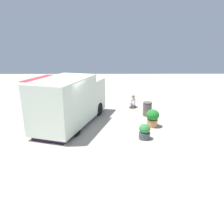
{
  "coord_description": "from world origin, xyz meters",
  "views": [
    {
      "loc": [
        10.55,
        2.4,
        4.26
      ],
      "look_at": [
        -0.48,
        2.5,
        0.71
      ],
      "focal_mm": 35.1,
      "sensor_mm": 36.0,
      "label": 1
    }
  ],
  "objects_px": {
    "person_customer": "(133,102)",
    "trash_bin": "(147,109)",
    "planter_flowering_far": "(145,132)",
    "planter_flowering_near": "(152,117)",
    "food_truck": "(71,102)"
  },
  "relations": [
    {
      "from": "person_customer",
      "to": "planter_flowering_far",
      "type": "height_order",
      "value": "person_customer"
    },
    {
      "from": "person_customer",
      "to": "trash_bin",
      "type": "distance_m",
      "value": 1.88
    },
    {
      "from": "person_customer",
      "to": "planter_flowering_far",
      "type": "bearing_deg",
      "value": 0.34
    },
    {
      "from": "planter_flowering_near",
      "to": "person_customer",
      "type": "bearing_deg",
      "value": -169.31
    },
    {
      "from": "person_customer",
      "to": "planter_flowering_far",
      "type": "relative_size",
      "value": 1.2
    },
    {
      "from": "trash_bin",
      "to": "food_truck",
      "type": "bearing_deg",
      "value": -72.96
    },
    {
      "from": "planter_flowering_far",
      "to": "trash_bin",
      "type": "bearing_deg",
      "value": 168.79
    },
    {
      "from": "food_truck",
      "to": "planter_flowering_near",
      "type": "height_order",
      "value": "food_truck"
    },
    {
      "from": "person_customer",
      "to": "trash_bin",
      "type": "relative_size",
      "value": 0.98
    },
    {
      "from": "person_customer",
      "to": "trash_bin",
      "type": "bearing_deg",
      "value": 21.53
    },
    {
      "from": "planter_flowering_far",
      "to": "food_truck",
      "type": "bearing_deg",
      "value": -118.8
    },
    {
      "from": "planter_flowering_near",
      "to": "trash_bin",
      "type": "xyz_separation_m",
      "value": [
        -1.79,
        0.02,
        -0.05
      ]
    },
    {
      "from": "planter_flowering_near",
      "to": "planter_flowering_far",
      "type": "height_order",
      "value": "planter_flowering_near"
    },
    {
      "from": "food_truck",
      "to": "planter_flowering_far",
      "type": "distance_m",
      "value": 4.25
    },
    {
      "from": "planter_flowering_near",
      "to": "planter_flowering_far",
      "type": "bearing_deg",
      "value": -22.52
    }
  ]
}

